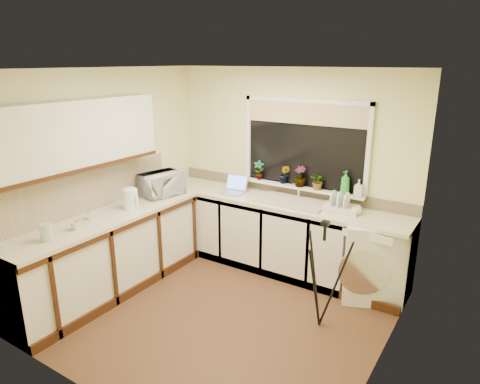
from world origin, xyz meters
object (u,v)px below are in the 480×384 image
tripod (322,275)px  microwave (162,184)px  washing_machine (372,259)px  cup_back (356,211)px  plant_a (259,170)px  cup_left (75,226)px  soap_bottle_green (345,183)px  dish_rack (341,209)px  plant_d (318,181)px  steel_jar (91,215)px  glass_jug (46,232)px  plant_b (284,174)px  kettle (130,199)px  laptop (234,188)px  plant_c (300,176)px  soap_bottle_clear (359,188)px

tripod → microwave: size_ratio=2.16×
washing_machine → cup_back: size_ratio=8.13×
tripod → plant_a: plant_a is taller
microwave → cup_left: bearing=-165.5°
soap_bottle_green → dish_rack: bearing=-80.0°
plant_d → steel_jar: bearing=-134.0°
cup_back → glass_jug: bearing=-134.2°
washing_machine → plant_b: size_ratio=3.77×
microwave → plant_b: plant_b is taller
plant_a → kettle: bearing=-121.8°
laptop → glass_jug: (-0.62, -2.24, 0.03)m
kettle → glass_jug: bearing=-89.1°
washing_machine → cup_left: bearing=-164.0°
steel_jar → tripod: bearing=19.0°
microwave → plant_b: bearing=-45.9°
dish_rack → washing_machine: bearing=-14.7°
glass_jug → plant_d: bearing=55.7°
kettle → plant_c: 2.02m
dish_rack → soap_bottle_green: (-0.03, 0.18, 0.26)m
dish_rack → soap_bottle_green: bearing=91.9°
kettle → microwave: (-0.06, 0.58, 0.03)m
laptop → microwave: size_ratio=0.63×
cup_left → tripod: bearing=26.1°
glass_jug → soap_bottle_clear: (2.16, 2.46, 0.16)m
plant_c → plant_b: bearing=174.8°
microwave → glass_jug: bearing=-165.9°
kettle → dish_rack: bearing=30.6°
laptop → soap_bottle_clear: bearing=2.6°
kettle → plant_d: size_ratio=1.09×
dish_rack → steel_jar: 2.73m
dish_rack → tripod: (0.16, -0.89, -0.38)m
tripod → plant_c: plant_c is taller
microwave → plant_d: 1.93m
soap_bottle_clear → cup_back: bearing=-74.0°
plant_d → washing_machine: bearing=-15.8°
dish_rack → cup_left: bearing=-144.1°
plant_b → kettle: bearing=-131.1°
plant_d → tripod: bearing=-63.8°
microwave → plant_a: (0.93, 0.82, 0.13)m
plant_b → dish_rack: bearing=-13.7°
tripod → cup_back: 0.97m
tripod → glass_jug: (-2.20, -1.39, 0.43)m
washing_machine → cup_left: size_ratio=9.46×
laptop → plant_c: size_ratio=1.26×
tripod → plant_a: bearing=117.6°
steel_jar → plant_a: size_ratio=0.41×
glass_jug → soap_bottle_clear: size_ratio=0.86×
laptop → kettle: kettle is taller
steel_jar → soap_bottle_green: size_ratio=0.37×
dish_rack → soap_bottle_clear: bearing=45.4°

